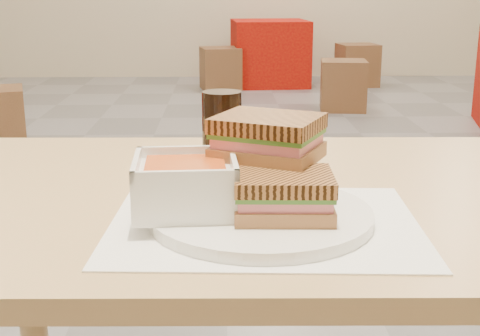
{
  "coord_description": "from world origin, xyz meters",
  "views": [
    {
      "loc": [
        -0.01,
        -2.8,
        1.04
      ],
      "look_at": [
        0.01,
        -2.0,
        0.82
      ],
      "focal_mm": 49.35,
      "sensor_mm": 36.0,
      "label": 1
    }
  ],
  "objects_px": {
    "main_table": "(320,261)",
    "cola_glass": "(222,134)",
    "plate": "(261,216)",
    "soup_bowl": "(186,187)",
    "panini_lower": "(284,194)",
    "bg_chair_1l": "(343,85)",
    "bg_table_2": "(270,53)",
    "bg_chair_2l": "(220,69)",
    "bg_chair_2r": "(357,65)"
  },
  "relations": [
    {
      "from": "plate",
      "to": "bg_table_2",
      "type": "distance_m",
      "value": 6.37
    },
    {
      "from": "panini_lower",
      "to": "bg_chair_2l",
      "type": "xyz_separation_m",
      "value": [
        -0.08,
        6.05,
        -0.58
      ]
    },
    {
      "from": "cola_glass",
      "to": "bg_chair_1l",
      "type": "height_order",
      "value": "cola_glass"
    },
    {
      "from": "soup_bowl",
      "to": "bg_chair_2l",
      "type": "relative_size",
      "value": 0.3
    },
    {
      "from": "bg_table_2",
      "to": "bg_chair_2r",
      "type": "relative_size",
      "value": 1.87
    },
    {
      "from": "cola_glass",
      "to": "bg_chair_2l",
      "type": "xyz_separation_m",
      "value": [
        -0.01,
        5.8,
        -0.6
      ]
    },
    {
      "from": "soup_bowl",
      "to": "bg_table_2",
      "type": "xyz_separation_m",
      "value": [
        0.57,
        6.34,
        -0.45
      ]
    },
    {
      "from": "cola_glass",
      "to": "bg_chair_2r",
      "type": "height_order",
      "value": "cola_glass"
    },
    {
      "from": "soup_bowl",
      "to": "cola_glass",
      "type": "relative_size",
      "value": 1.01
    },
    {
      "from": "plate",
      "to": "bg_chair_2r",
      "type": "relative_size",
      "value": 0.64
    },
    {
      "from": "bg_table_2",
      "to": "bg_chair_1l",
      "type": "height_order",
      "value": "bg_table_2"
    },
    {
      "from": "plate",
      "to": "soup_bowl",
      "type": "height_order",
      "value": "soup_bowl"
    },
    {
      "from": "panini_lower",
      "to": "bg_chair_2l",
      "type": "height_order",
      "value": "panini_lower"
    },
    {
      "from": "bg_chair_2r",
      "to": "cola_glass",
      "type": "bearing_deg",
      "value": -103.59
    },
    {
      "from": "bg_table_2",
      "to": "bg_chair_2l",
      "type": "xyz_separation_m",
      "value": [
        -0.53,
        -0.31,
        -0.13
      ]
    },
    {
      "from": "plate",
      "to": "soup_bowl",
      "type": "bearing_deg",
      "value": 176.58
    },
    {
      "from": "panini_lower",
      "to": "bg_chair_2l",
      "type": "bearing_deg",
      "value": 90.78
    },
    {
      "from": "bg_chair_2l",
      "to": "main_table",
      "type": "bearing_deg",
      "value": -88.48
    },
    {
      "from": "plate",
      "to": "soup_bowl",
      "type": "xyz_separation_m",
      "value": [
        -0.1,
        0.01,
        0.04
      ]
    },
    {
      "from": "plate",
      "to": "panini_lower",
      "type": "relative_size",
      "value": 2.3
    },
    {
      "from": "plate",
      "to": "soup_bowl",
      "type": "distance_m",
      "value": 0.1
    },
    {
      "from": "bg_chair_2l",
      "to": "bg_chair_2r",
      "type": "bearing_deg",
      "value": 8.41
    },
    {
      "from": "main_table",
      "to": "cola_glass",
      "type": "bearing_deg",
      "value": 149.22
    },
    {
      "from": "bg_chair_2r",
      "to": "bg_chair_2l",
      "type": "bearing_deg",
      "value": -171.59
    },
    {
      "from": "panini_lower",
      "to": "cola_glass",
      "type": "distance_m",
      "value": 0.26
    },
    {
      "from": "bg_table_2",
      "to": "bg_chair_1l",
      "type": "bearing_deg",
      "value": -70.8
    },
    {
      "from": "bg_chair_2r",
      "to": "main_table",
      "type": "bearing_deg",
      "value": -102.07
    },
    {
      "from": "soup_bowl",
      "to": "panini_lower",
      "type": "relative_size",
      "value": 1.08
    },
    {
      "from": "panini_lower",
      "to": "bg_chair_2r",
      "type": "height_order",
      "value": "panini_lower"
    },
    {
      "from": "plate",
      "to": "bg_chair_2r",
      "type": "height_order",
      "value": "plate"
    },
    {
      "from": "plate",
      "to": "cola_glass",
      "type": "xyz_separation_m",
      "value": [
        -0.05,
        0.23,
        0.06
      ]
    },
    {
      "from": "main_table",
      "to": "cola_glass",
      "type": "distance_m",
      "value": 0.25
    },
    {
      "from": "soup_bowl",
      "to": "bg_chair_2l",
      "type": "bearing_deg",
      "value": 89.62
    },
    {
      "from": "bg_chair_2l",
      "to": "bg_chair_2r",
      "type": "height_order",
      "value": "bg_chair_2r"
    },
    {
      "from": "panini_lower",
      "to": "bg_table_2",
      "type": "bearing_deg",
      "value": 85.99
    },
    {
      "from": "bg_chair_1l",
      "to": "cola_glass",
      "type": "bearing_deg",
      "value": -102.84
    },
    {
      "from": "main_table",
      "to": "soup_bowl",
      "type": "xyz_separation_m",
      "value": [
        -0.2,
        -0.13,
        0.16
      ]
    },
    {
      "from": "panini_lower",
      "to": "bg_chair_1l",
      "type": "distance_m",
      "value": 4.98
    },
    {
      "from": "plate",
      "to": "bg_chair_1l",
      "type": "xyz_separation_m",
      "value": [
        1.0,
        4.83,
        -0.55
      ]
    },
    {
      "from": "bg_chair_1l",
      "to": "bg_chair_2l",
      "type": "relative_size",
      "value": 0.96
    },
    {
      "from": "plate",
      "to": "bg_chair_2r",
      "type": "distance_m",
      "value": 6.42
    },
    {
      "from": "main_table",
      "to": "bg_table_2",
      "type": "height_order",
      "value": "main_table"
    },
    {
      "from": "main_table",
      "to": "panini_lower",
      "type": "xyz_separation_m",
      "value": [
        -0.07,
        -0.16,
        0.16
      ]
    },
    {
      "from": "bg_chair_2l",
      "to": "panini_lower",
      "type": "bearing_deg",
      "value": -89.22
    },
    {
      "from": "bg_chair_2r",
      "to": "plate",
      "type": "bearing_deg",
      "value": -102.69
    },
    {
      "from": "plate",
      "to": "bg_chair_1l",
      "type": "relative_size",
      "value": 0.67
    },
    {
      "from": "soup_bowl",
      "to": "bg_table_2",
      "type": "height_order",
      "value": "soup_bowl"
    },
    {
      "from": "bg_chair_1l",
      "to": "bg_chair_2l",
      "type": "height_order",
      "value": "bg_chair_2l"
    },
    {
      "from": "bg_chair_1l",
      "to": "plate",
      "type": "bearing_deg",
      "value": -101.7
    },
    {
      "from": "cola_glass",
      "to": "bg_chair_2r",
      "type": "xyz_separation_m",
      "value": [
        1.45,
        6.02,
        -0.6
      ]
    }
  ]
}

